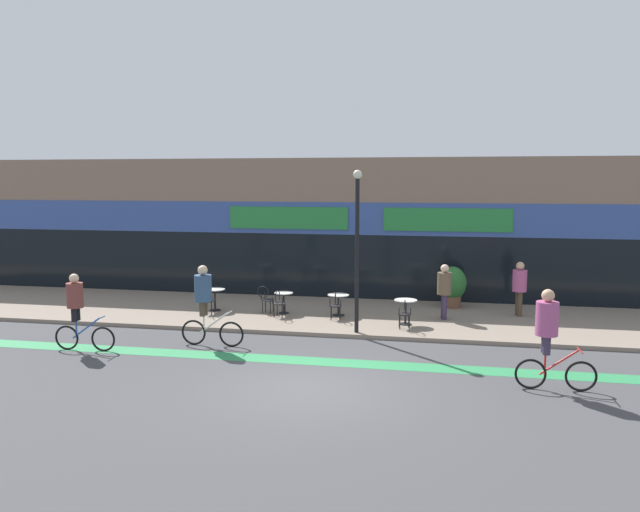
# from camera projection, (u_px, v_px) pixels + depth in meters

# --- Properties ---
(ground_plane) EXTENTS (120.00, 120.00, 0.00)m
(ground_plane) POSITION_uv_depth(u_px,v_px,m) (309.00, 389.00, 13.67)
(ground_plane) COLOR #424244
(sidewalk_slab) EXTENTS (40.00, 5.50, 0.12)m
(sidewalk_slab) POSITION_uv_depth(u_px,v_px,m) (355.00, 316.00, 20.72)
(sidewalk_slab) COLOR gray
(sidewalk_slab) RESTS_ON ground
(storefront_facade) EXTENTS (40.00, 4.06, 5.36)m
(storefront_facade) POSITION_uv_depth(u_px,v_px,m) (372.00, 227.00, 24.99)
(storefront_facade) COLOR #7F6656
(storefront_facade) RESTS_ON ground
(bike_lane_stripe) EXTENTS (36.00, 0.70, 0.01)m
(bike_lane_stripe) POSITION_uv_depth(u_px,v_px,m) (326.00, 362.00, 15.68)
(bike_lane_stripe) COLOR #2D844C
(bike_lane_stripe) RESTS_ON ground
(bistro_table_0) EXTENTS (0.69, 0.69, 0.74)m
(bistro_table_0) POSITION_uv_depth(u_px,v_px,m) (215.00, 295.00, 21.21)
(bistro_table_0) COLOR black
(bistro_table_0) RESTS_ON sidewalk_slab
(bistro_table_1) EXTENTS (0.62, 0.62, 0.71)m
(bistro_table_1) POSITION_uv_depth(u_px,v_px,m) (284.00, 299.00, 20.75)
(bistro_table_1) COLOR black
(bistro_table_1) RESTS_ON sidewalk_slab
(bistro_table_2) EXTENTS (0.70, 0.70, 0.70)m
(bistro_table_2) POSITION_uv_depth(u_px,v_px,m) (338.00, 301.00, 20.41)
(bistro_table_2) COLOR black
(bistro_table_2) RESTS_ON sidewalk_slab
(bistro_table_3) EXTENTS (0.70, 0.70, 0.77)m
(bistro_table_3) POSITION_uv_depth(u_px,v_px,m) (406.00, 307.00, 19.17)
(bistro_table_3) COLOR black
(bistro_table_3) RESTS_ON sidewalk_slab
(cafe_chair_0_near) EXTENTS (0.40, 0.58, 0.90)m
(cafe_chair_0_near) POSITION_uv_depth(u_px,v_px,m) (208.00, 299.00, 20.61)
(cafe_chair_0_near) COLOR black
(cafe_chair_0_near) RESTS_ON sidewalk_slab
(cafe_chair_1_near) EXTENTS (0.44, 0.59, 0.90)m
(cafe_chair_1_near) POSITION_uv_depth(u_px,v_px,m) (279.00, 302.00, 20.14)
(cafe_chair_1_near) COLOR black
(cafe_chair_1_near) RESTS_ON sidewalk_slab
(cafe_chair_1_side) EXTENTS (0.59, 0.43, 0.90)m
(cafe_chair_1_side) POSITION_uv_depth(u_px,v_px,m) (266.00, 297.00, 20.88)
(cafe_chair_1_side) COLOR black
(cafe_chair_1_side) RESTS_ON sidewalk_slab
(cafe_chair_2_near) EXTENTS (0.45, 0.60, 0.90)m
(cafe_chair_2_near) POSITION_uv_depth(u_px,v_px,m) (335.00, 304.00, 19.80)
(cafe_chair_2_near) COLOR black
(cafe_chair_2_near) RESTS_ON sidewalk_slab
(cafe_chair_3_near) EXTENTS (0.45, 0.60, 0.90)m
(cafe_chair_3_near) POSITION_uv_depth(u_px,v_px,m) (405.00, 312.00, 18.56)
(cafe_chair_3_near) COLOR black
(cafe_chair_3_near) RESTS_ON sidewalk_slab
(planter_pot) EXTENTS (0.97, 0.97, 1.44)m
(planter_pot) POSITION_uv_depth(u_px,v_px,m) (452.00, 285.00, 21.72)
(planter_pot) COLOR brown
(planter_pot) RESTS_ON sidewalk_slab
(lamp_post) EXTENTS (0.26, 0.26, 4.72)m
(lamp_post) POSITION_uv_depth(u_px,v_px,m) (357.00, 239.00, 17.91)
(lamp_post) COLOR black
(lamp_post) RESTS_ON sidewalk_slab
(cyclist_0) EXTENTS (1.73, 0.51, 2.23)m
(cyclist_0) POSITION_uv_depth(u_px,v_px,m) (549.00, 330.00, 13.45)
(cyclist_0) COLOR black
(cyclist_0) RESTS_ON ground
(cyclist_1) EXTENTS (1.71, 0.50, 2.08)m
(cyclist_1) POSITION_uv_depth(u_px,v_px,m) (77.00, 306.00, 16.60)
(cyclist_1) COLOR black
(cyclist_1) RESTS_ON ground
(cyclist_2) EXTENTS (1.80, 0.48, 2.24)m
(cyclist_2) POSITION_uv_depth(u_px,v_px,m) (205.00, 299.00, 17.08)
(cyclist_2) COLOR black
(cyclist_2) RESTS_ON ground
(pedestrian_near_end) EXTENTS (0.53, 0.53, 1.77)m
(pedestrian_near_end) POSITION_uv_depth(u_px,v_px,m) (444.00, 287.00, 19.83)
(pedestrian_near_end) COLOR #382D47
(pedestrian_near_end) RESTS_ON sidewalk_slab
(pedestrian_far_end) EXTENTS (0.55, 0.55, 1.79)m
(pedestrian_far_end) POSITION_uv_depth(u_px,v_px,m) (520.00, 284.00, 20.31)
(pedestrian_far_end) COLOR #4C3D2D
(pedestrian_far_end) RESTS_ON sidewalk_slab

